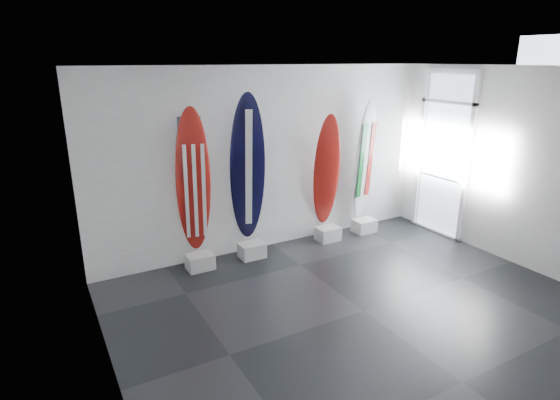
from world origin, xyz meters
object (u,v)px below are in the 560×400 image
surfboard_navy (248,170)px  surfboard_swiss (327,171)px  surfboard_italy (364,160)px  surfboard_usa (193,182)px

surfboard_navy → surfboard_swiss: surfboard_navy is taller
surfboard_navy → surfboard_swiss: bearing=18.1°
surfboard_swiss → surfboard_navy: bearing=-160.7°
surfboard_navy → surfboard_italy: (2.32, 0.00, -0.10)m
surfboard_navy → surfboard_swiss: (1.50, 0.00, -0.20)m
surfboard_swiss → surfboard_italy: size_ratio=0.92×
surfboard_navy → surfboard_usa: bearing=-161.9°
surfboard_swiss → surfboard_italy: (0.82, 0.00, 0.10)m
surfboard_usa → surfboard_italy: (3.20, 0.00, -0.01)m
surfboard_usa → surfboard_swiss: 2.38m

